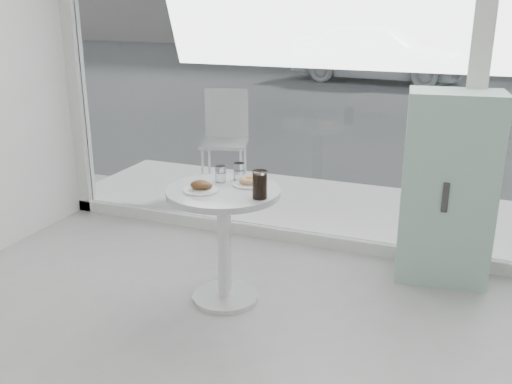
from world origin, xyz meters
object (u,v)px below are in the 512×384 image
at_px(patio_chair, 225,134).
at_px(cola_glass, 260,185).
at_px(main_table, 224,222).
at_px(plate_fritter, 201,187).
at_px(mint_cabinet, 448,188).
at_px(water_tumbler_b, 239,173).
at_px(water_tumbler_a, 221,175).
at_px(plate_donut, 249,182).
at_px(car_white, 377,52).

bearing_deg(patio_chair, cola_glass, -76.72).
distance_m(main_table, patio_chair, 2.19).
bearing_deg(plate_fritter, patio_chair, 110.85).
distance_m(mint_cabinet, water_tumbler_b, 1.45).
height_order(main_table, plate_fritter, plate_fritter).
bearing_deg(water_tumbler_a, plate_fritter, -98.59).
distance_m(plate_fritter, water_tumbler_b, 0.33).
height_order(plate_donut, water_tumbler_a, water_tumbler_a).
distance_m(plate_donut, water_tumbler_a, 0.19).
distance_m(plate_fritter, cola_glass, 0.39).
height_order(patio_chair, cola_glass, patio_chair).
relative_size(patio_chair, car_white, 0.24).
height_order(plate_fritter, cola_glass, cola_glass).
xyz_separation_m(main_table, patio_chair, (-0.90, 2.00, 0.08)).
xyz_separation_m(car_white, cola_glass, (1.39, -11.49, 0.13)).
distance_m(mint_cabinet, car_white, 10.81).
relative_size(car_white, water_tumbler_a, 38.60).
height_order(main_table, water_tumbler_a, water_tumbler_a).
bearing_deg(water_tumbler_a, cola_glass, -30.07).
xyz_separation_m(patio_chair, plate_donut, (1.02, -1.87, 0.16)).
height_order(car_white, plate_fritter, car_white).
bearing_deg(mint_cabinet, main_table, -153.07).
bearing_deg(water_tumbler_b, patio_chair, 117.25).
relative_size(plate_fritter, water_tumbler_b, 1.89).
bearing_deg(car_white, patio_chair, -172.33).
distance_m(car_white, water_tumbler_b, 11.26).
distance_m(main_table, car_white, 11.47).
bearing_deg(cola_glass, mint_cabinet, 43.31).
height_order(plate_donut, cola_glass, cola_glass).
relative_size(patio_chair, plate_fritter, 4.65).
relative_size(car_white, plate_donut, 20.53).
height_order(water_tumbler_a, water_tumbler_b, water_tumbler_b).
bearing_deg(water_tumbler_a, patio_chair, 113.80).
relative_size(mint_cabinet, cola_glass, 7.85).
relative_size(patio_chair, water_tumbler_a, 9.24).
relative_size(plate_fritter, plate_donut, 1.06).
height_order(water_tumbler_a, cola_glass, cola_glass).
distance_m(car_white, cola_glass, 11.58).
bearing_deg(plate_donut, patio_chair, 118.64).
bearing_deg(mint_cabinet, plate_donut, -154.89).
bearing_deg(cola_glass, main_table, 164.02).
height_order(mint_cabinet, cola_glass, mint_cabinet).
height_order(car_white, water_tumbler_a, car_white).
xyz_separation_m(car_white, water_tumbler_b, (1.13, -11.20, 0.10)).
distance_m(main_table, water_tumbler_b, 0.35).
distance_m(main_table, water_tumbler_a, 0.31).
height_order(patio_chair, car_white, car_white).
bearing_deg(water_tumbler_b, main_table, -94.29).
height_order(mint_cabinet, car_white, car_white).
bearing_deg(patio_chair, plate_fritter, -85.43).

